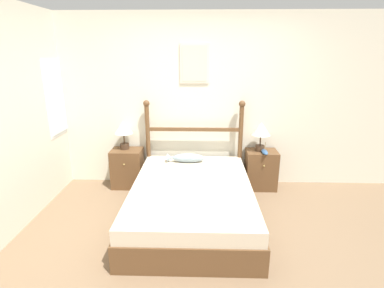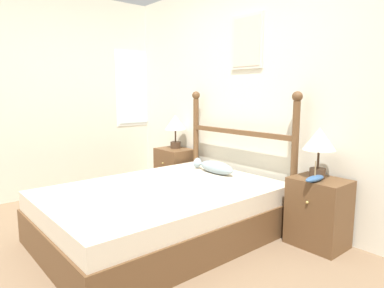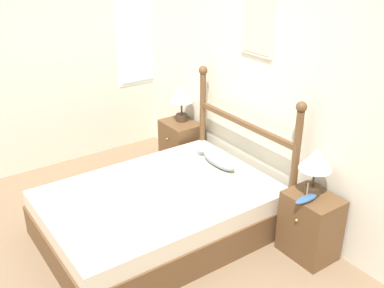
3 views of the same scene
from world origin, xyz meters
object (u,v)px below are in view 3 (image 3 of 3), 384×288
Objects in this scene: nightstand_left at (181,145)px; table_lamp_left at (181,96)px; model_boat at (306,199)px; fish_pillow at (217,159)px; table_lamp_right at (316,162)px; bed at (159,212)px; nightstand_right at (310,226)px.

nightstand_left is 1.36× the size of table_lamp_left.
fish_pillow is at bearing -177.69° from model_boat.
table_lamp_right reaches higher than model_boat.
bed is 1.37m from nightstand_left.
fish_pillow is (0.94, -0.20, -0.37)m from table_lamp_left.
fish_pillow is at bearing -171.97° from nightstand_right.
nightstand_left is at bearing 180.00° from nightstand_right.
nightstand_left is 1.36× the size of table_lamp_right.
fish_pillow is (-1.12, -0.16, 0.23)m from nightstand_right.
bed is 3.54× the size of nightstand_right.
fish_pillow is (-1.08, -0.17, -0.37)m from table_lamp_right.
model_boat is at bearing -3.15° from nightstand_left.
nightstand_left is 0.61m from table_lamp_left.
table_lamp_right is at bearing 0.32° from nightstand_left.
bed is at bearing -42.44° from table_lamp_left.
nightstand_right is at bearing 42.04° from bed.
model_boat reaches higher than nightstand_right.
fish_pillow is (-1.13, -0.05, -0.09)m from model_boat.
nightstand_left is 0.95m from fish_pillow.
model_boat is at bearing -68.61° from table_lamp_right.
table_lamp_left is at bearing 175.71° from model_boat.
nightstand_right is 1.36× the size of table_lamp_right.
table_lamp_right is at bearing 162.63° from nightstand_right.
table_lamp_left reaches higher than nightstand_right.
table_lamp_right is (1.99, 0.01, 0.60)m from nightstand_left.
model_boat is at bearing -4.29° from table_lamp_left.
model_boat reaches higher than fish_pillow.
nightstand_right is at bearing -1.20° from table_lamp_left.
nightstand_right is 2.42× the size of model_boat.
nightstand_left is (-1.02, 0.92, 0.07)m from bed.
nightstand_left and fish_pillow have the same top height.
table_lamp_right is (2.03, -0.03, 0.00)m from table_lamp_left.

